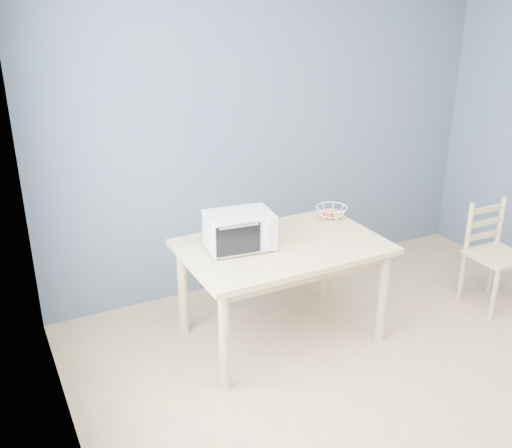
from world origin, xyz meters
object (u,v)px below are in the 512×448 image
dining_chair (493,256)px  dining_table (283,257)px  fruit_basket (331,213)px  toaster_oven (237,230)px

dining_chair → dining_table: bearing=170.9°
dining_table → fruit_basket: 0.62m
dining_table → dining_chair: (1.75, -0.33, -0.23)m
dining_table → toaster_oven: 0.40m
fruit_basket → toaster_oven: bearing=-169.8°
fruit_basket → dining_chair: size_ratio=0.30×
fruit_basket → dining_chair: fruit_basket is taller
toaster_oven → dining_chair: size_ratio=0.56×
dining_table → toaster_oven: bearing=167.7°
fruit_basket → dining_chair: (1.20, -0.56, -0.39)m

